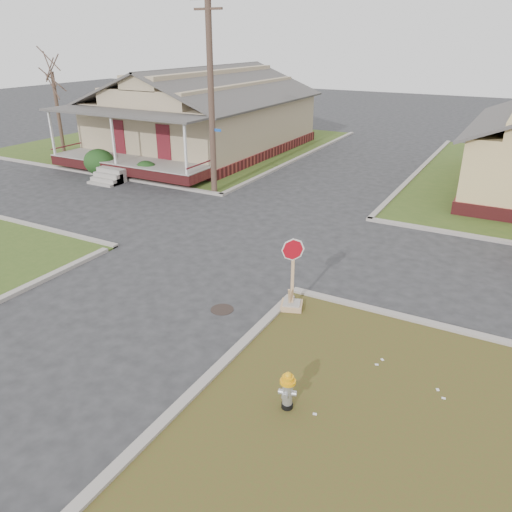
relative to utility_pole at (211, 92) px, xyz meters
The scene contains 11 objects.
ground 10.89m from the utility_pole, 64.74° to the right, with size 120.00×120.00×0.00m, color #262628.
verge_far_left 13.48m from the utility_pole, 134.04° to the left, with size 19.00×19.00×0.05m, color #374F1C.
curbs 7.39m from the utility_pole, 42.88° to the right, with size 80.00×40.00×0.12m, color gray, non-canonical shape.
manhole 12.29m from the utility_pole, 55.75° to the right, with size 0.64×0.64×0.01m, color black.
corner_house 9.99m from the utility_pole, 126.69° to the left, with size 10.10×15.50×5.30m.
utility_pole is the anchor object (origin of this frame).
tree_far_left 14.31m from the utility_pole, 167.34° to the left, with size 0.22×0.22×4.90m, color #48352A.
fire_hydrant 16.12m from the utility_pole, 51.40° to the right, with size 0.32×0.32×0.86m.
stop_sign 12.42m from the utility_pole, 46.33° to the right, with size 0.59×0.58×2.08m.
hedge_left 8.42m from the utility_pole, behind, with size 1.63×1.33×1.24m, color #193B15.
hedge_right 5.91m from the utility_pole, behind, with size 1.35×1.11×1.03m, color #193B15.
Camera 1 is at (8.82, -10.59, 6.94)m, focal length 35.00 mm.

